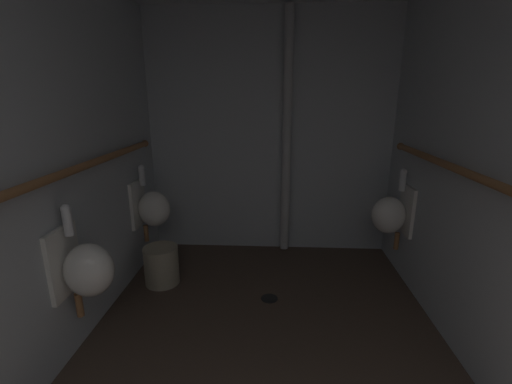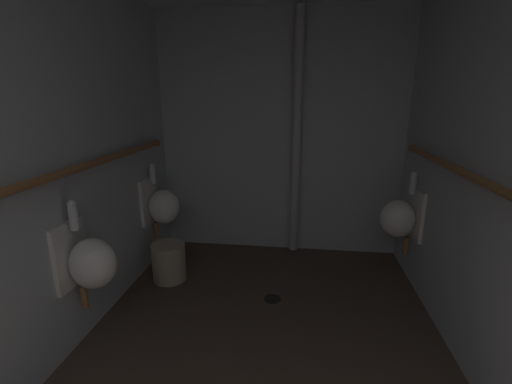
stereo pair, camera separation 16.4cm
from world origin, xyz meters
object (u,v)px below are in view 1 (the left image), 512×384
urinal_left_mid (86,268)px  waste_bin (162,265)px  urinal_right_mid (391,214)px  standpipe_back_wall (287,137)px  floor_drain (269,298)px  urinal_left_far (152,208)px

urinal_left_mid → waste_bin: (0.16, 0.89, -0.44)m
urinal_right_mid → standpipe_back_wall: 1.23m
urinal_left_mid → waste_bin: urinal_left_mid is taller
urinal_right_mid → waste_bin: 2.11m
urinal_right_mid → floor_drain: (-1.08, -0.45, -0.61)m
urinal_left_mid → floor_drain: 1.45m
urinal_left_far → floor_drain: 1.38m
urinal_left_mid → standpipe_back_wall: 2.16m
urinal_left_far → floor_drain: urinal_left_far is taller
urinal_left_mid → floor_drain: (1.13, 0.68, -0.61)m
urinal_left_far → waste_bin: size_ratio=2.18×
urinal_left_far → urinal_right_mid: same height
urinal_left_far → floor_drain: size_ratio=5.39×
urinal_left_mid → floor_drain: size_ratio=5.39×
urinal_left_far → urinal_left_mid: bearing=-90.0°
urinal_left_far → waste_bin: (0.16, -0.30, -0.44)m
urinal_left_far → standpipe_back_wall: 1.49m
floor_drain → urinal_left_far: bearing=155.9°
urinal_left_far → standpipe_back_wall: standpipe_back_wall is taller
urinal_left_mid → floor_drain: urinal_left_mid is taller
standpipe_back_wall → floor_drain: size_ratio=17.28×
urinal_left_far → urinal_right_mid: size_ratio=1.00×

